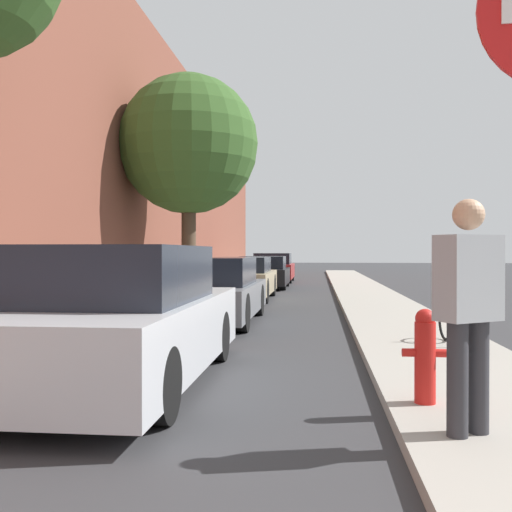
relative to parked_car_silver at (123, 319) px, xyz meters
name	(u,v)px	position (x,y,z in m)	size (l,w,h in m)	color
ground_plane	(270,305)	(0.83, 9.55, -0.72)	(120.00, 120.00, 0.00)	#333335
sidewalk_left	(166,302)	(-2.07, 9.55, -0.66)	(2.00, 52.00, 0.12)	#9E998E
sidewalk_right	(378,304)	(3.73, 9.55, -0.66)	(2.00, 52.00, 0.12)	#9E998E
building_facade_left	(118,149)	(-3.42, 9.55, 3.61)	(0.70, 52.00, 8.66)	brown
parked_car_silver	(123,319)	(0.00, 0.00, 0.00)	(1.83, 4.58, 1.52)	black
parked_car_grey	(215,291)	(0.03, 5.53, -0.07)	(1.72, 4.51, 1.34)	black
parked_car_champagne	(243,279)	(-0.14, 11.36, -0.08)	(1.78, 4.40, 1.29)	black
parked_car_black	(264,273)	(0.00, 16.76, -0.11)	(1.91, 4.01, 1.27)	black
parked_car_red	(273,268)	(0.02, 21.51, -0.06)	(1.89, 4.09, 1.38)	black
street_tree_far	(189,145)	(-1.43, 9.60, 3.69)	(3.85, 3.85, 6.24)	#4C3A2B
fire_hydrant	(425,355)	(3.07, -0.90, -0.17)	(0.40, 0.18, 0.83)	red
pedestrian	(468,303)	(3.22, -1.77, 0.37)	(0.53, 0.46, 1.73)	#2D2D33
bicycle	(455,323)	(4.08, 2.36, -0.28)	(0.44, 1.52, 0.62)	black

